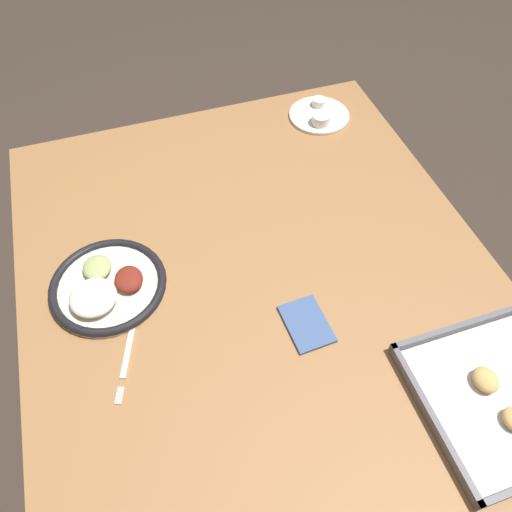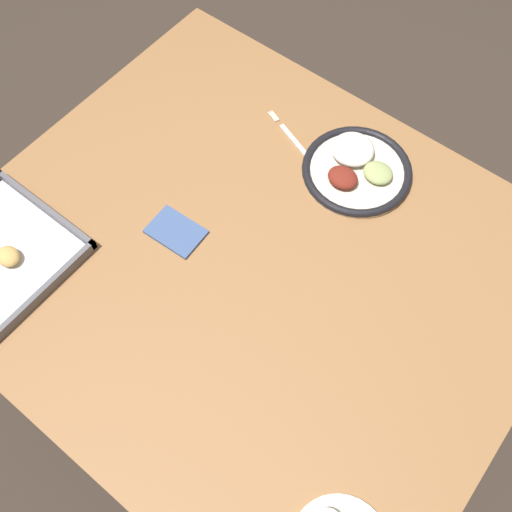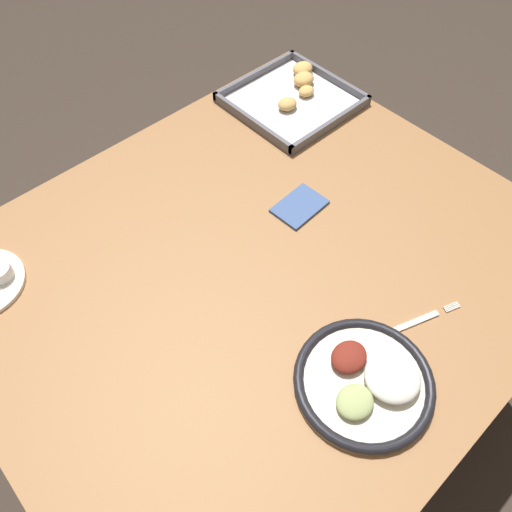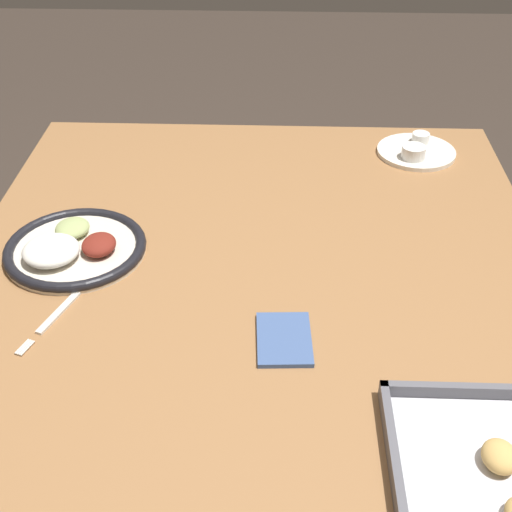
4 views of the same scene
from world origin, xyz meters
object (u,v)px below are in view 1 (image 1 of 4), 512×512
dinner_plate (107,286)px  fork (128,353)px  baking_tray (509,402)px  saucer_plate (319,115)px  napkin (307,324)px

dinner_plate → fork: 0.17m
fork → baking_tray: 0.76m
dinner_plate → baking_tray: 0.86m
saucer_plate → dinner_plate: bearing=-58.5°
dinner_plate → saucer_plate: size_ratio=1.46×
baking_tray → napkin: size_ratio=2.51×
baking_tray → fork: bearing=-116.4°
baking_tray → dinner_plate: bearing=-126.3°
dinner_plate → napkin: size_ratio=2.06×
dinner_plate → fork: bearing=5.3°
fork → saucer_plate: size_ratio=1.04×
dinner_plate → napkin: dinner_plate is taller
saucer_plate → baking_tray: 0.94m
napkin → fork: bearing=-98.0°
baking_tray → napkin: (-0.29, -0.30, -0.01)m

